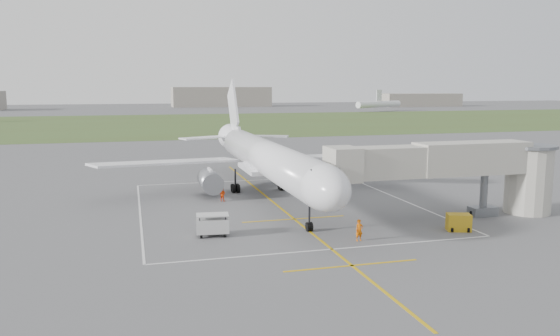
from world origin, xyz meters
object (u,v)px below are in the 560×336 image
object	(u,v)px
gpu_unit	(459,222)
baggage_cart	(213,225)
airliner	(267,159)
ramp_worker_wing	(222,194)
jet_bridge	(464,168)
ramp_worker_nose	(359,230)

from	to	relation	value
gpu_unit	baggage_cart	bearing A→B (deg)	-172.16
gpu_unit	airliner	bearing A→B (deg)	142.73
gpu_unit	ramp_worker_wing	xyz separation A→B (m)	(-17.77, 17.58, 0.05)
jet_bridge	baggage_cart	world-z (taller)	jet_bridge
airliner	ramp_worker_wing	world-z (taller)	airliner
jet_bridge	baggage_cart	bearing A→B (deg)	-179.28
jet_bridge	ramp_worker_nose	world-z (taller)	jet_bridge
baggage_cart	ramp_worker_nose	bearing A→B (deg)	-16.02
airliner	ramp_worker_wing	xyz separation A→B (m)	(-5.23, -0.93, -3.62)
baggage_cart	ramp_worker_nose	distance (m)	12.14
airliner	ramp_worker_nose	size ratio (longest dim) A/B	26.44
jet_bridge	gpu_unit	distance (m)	6.66
gpu_unit	ramp_worker_wing	world-z (taller)	ramp_worker_wing
gpu_unit	ramp_worker_nose	size ratio (longest dim) A/B	1.29
ramp_worker_nose	baggage_cart	bearing A→B (deg)	149.74
ramp_worker_nose	jet_bridge	bearing A→B (deg)	13.00
airliner	baggage_cart	xyz separation A→B (m)	(-8.27, -14.55, -3.44)
jet_bridge	baggage_cart	size ratio (longest dim) A/B	8.29
gpu_unit	ramp_worker_wing	distance (m)	24.99
baggage_cart	ramp_worker_wing	bearing A→B (deg)	83.65
baggage_cart	ramp_worker_nose	size ratio (longest dim) A/B	1.60
baggage_cart	ramp_worker_wing	size ratio (longest dim) A/B	1.82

